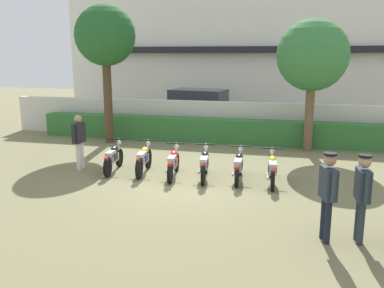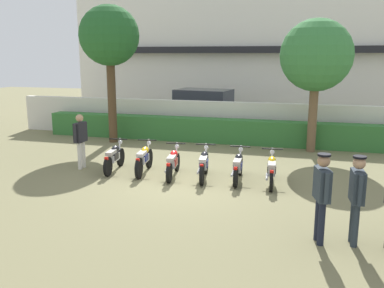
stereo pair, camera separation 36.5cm
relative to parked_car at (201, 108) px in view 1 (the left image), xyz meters
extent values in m
plane|color=olive|center=(1.65, -9.48, -0.94)|extent=(60.00, 60.00, 0.00)
cube|color=white|center=(1.65, 5.94, 2.58)|extent=(20.87, 6.00, 7.03)
cube|color=black|center=(1.65, 2.69, 2.93)|extent=(17.53, 0.50, 0.36)
cube|color=silver|center=(1.65, -2.96, -0.12)|extent=(19.83, 0.30, 1.64)
cube|color=#337033|center=(1.65, -3.66, -0.44)|extent=(15.86, 0.70, 0.99)
cube|color=silver|center=(0.05, -0.01, -0.20)|extent=(4.73, 2.50, 1.00)
cube|color=#2D333D|center=(-0.15, 0.02, 0.63)|extent=(2.92, 2.09, 0.65)
cylinder|color=black|center=(1.75, 0.67, -0.60)|extent=(0.71, 0.32, 0.68)
cylinder|color=black|center=(1.47, -1.16, -0.60)|extent=(0.71, 0.32, 0.68)
cylinder|color=black|center=(-1.37, 1.14, -0.60)|extent=(0.71, 0.32, 0.68)
cylinder|color=black|center=(-1.64, -0.69, -0.60)|extent=(0.71, 0.32, 0.68)
cylinder|color=#4C3823|center=(-2.85, -4.76, 0.82)|extent=(0.35, 0.35, 3.51)
sphere|color=#235B28|center=(-2.85, -4.76, 3.41)|extent=(2.41, 2.41, 2.41)
cylinder|color=brown|center=(5.15, -4.34, 0.39)|extent=(0.33, 0.33, 2.66)
sphere|color=#387A3D|center=(5.15, -4.34, 2.64)|extent=(2.62, 2.62, 2.62)
cylinder|color=black|center=(-0.88, -8.23, -0.64)|extent=(0.16, 0.60, 0.59)
cylinder|color=black|center=(-0.73, -9.43, -0.64)|extent=(0.16, 0.60, 0.59)
cube|color=silver|center=(-0.80, -8.88, -0.49)|extent=(0.27, 0.62, 0.22)
ellipsoid|color=black|center=(-0.82, -8.71, -0.26)|extent=(0.27, 0.46, 0.22)
cube|color=#B2ADA3|center=(-0.77, -9.11, -0.28)|extent=(0.26, 0.54, 0.10)
cube|color=red|center=(-0.72, -9.53, -0.36)|extent=(0.11, 0.09, 0.08)
cylinder|color=silver|center=(-0.87, -8.32, -0.32)|extent=(0.08, 0.23, 0.65)
cylinder|color=black|center=(-0.86, -8.41, 0.00)|extent=(0.60, 0.11, 0.04)
sphere|color=silver|center=(-0.88, -8.21, -0.14)|extent=(0.14, 0.14, 0.14)
cylinder|color=silver|center=(-0.89, -9.14, -0.62)|extent=(0.14, 0.55, 0.07)
cube|color=black|center=(-0.79, -8.93, -0.44)|extent=(0.28, 0.39, 0.20)
cylinder|color=black|center=(0.11, -8.20, -0.62)|extent=(0.17, 0.63, 0.63)
cylinder|color=black|center=(0.27, -9.41, -0.62)|extent=(0.17, 0.63, 0.63)
cube|color=silver|center=(0.20, -8.86, -0.47)|extent=(0.27, 0.62, 0.22)
ellipsoid|color=yellow|center=(0.18, -8.69, -0.24)|extent=(0.27, 0.46, 0.22)
cube|color=beige|center=(0.23, -9.08, -0.26)|extent=(0.26, 0.54, 0.10)
cube|color=red|center=(0.28, -9.51, -0.34)|extent=(0.11, 0.09, 0.08)
cylinder|color=silver|center=(0.13, -8.29, -0.30)|extent=(0.08, 0.23, 0.65)
cylinder|color=black|center=(0.14, -8.38, 0.02)|extent=(0.60, 0.11, 0.04)
sphere|color=silver|center=(0.11, -8.18, -0.12)|extent=(0.14, 0.14, 0.14)
cylinder|color=silver|center=(0.11, -9.12, -0.60)|extent=(0.14, 0.55, 0.07)
cube|color=navy|center=(0.20, -8.91, -0.42)|extent=(0.28, 0.39, 0.20)
cylinder|color=black|center=(1.09, -8.30, -0.65)|extent=(0.16, 0.57, 0.57)
cylinder|color=black|center=(1.26, -9.57, -0.65)|extent=(0.16, 0.57, 0.57)
cube|color=silver|center=(1.18, -8.99, -0.50)|extent=(0.28, 0.62, 0.22)
ellipsoid|color=red|center=(1.16, -8.82, -0.27)|extent=(0.28, 0.47, 0.22)
cube|color=#B2ADA3|center=(1.21, -9.22, -0.29)|extent=(0.27, 0.54, 0.10)
cube|color=red|center=(1.28, -9.67, -0.37)|extent=(0.11, 0.09, 0.08)
cylinder|color=silver|center=(1.10, -8.39, -0.33)|extent=(0.08, 0.23, 0.65)
cylinder|color=black|center=(1.12, -8.48, -0.01)|extent=(0.60, 0.12, 0.04)
sphere|color=silver|center=(1.09, -8.28, -0.15)|extent=(0.14, 0.14, 0.14)
cylinder|color=silver|center=(1.10, -9.25, -0.63)|extent=(0.14, 0.55, 0.07)
cube|color=#A51414|center=(1.19, -9.04, -0.45)|extent=(0.29, 0.39, 0.20)
cylinder|color=black|center=(2.04, -8.33, -0.63)|extent=(0.18, 0.63, 0.62)
cylinder|color=black|center=(2.22, -9.53, -0.63)|extent=(0.18, 0.63, 0.62)
cube|color=silver|center=(2.13, -8.98, -0.48)|extent=(0.28, 0.62, 0.22)
ellipsoid|color=black|center=(2.11, -8.81, -0.25)|extent=(0.28, 0.47, 0.22)
cube|color=beige|center=(2.17, -9.21, -0.27)|extent=(0.27, 0.54, 0.10)
cube|color=red|center=(2.23, -9.63, -0.35)|extent=(0.11, 0.09, 0.08)
cylinder|color=silver|center=(2.05, -8.42, -0.31)|extent=(0.08, 0.23, 0.65)
cylinder|color=black|center=(2.07, -8.51, 0.01)|extent=(0.60, 0.12, 0.04)
sphere|color=silver|center=(2.04, -8.31, -0.13)|extent=(0.14, 0.14, 0.14)
cylinder|color=silver|center=(2.05, -9.24, -0.61)|extent=(0.15, 0.55, 0.07)
cube|color=navy|center=(2.14, -9.03, -0.43)|extent=(0.29, 0.39, 0.20)
cylinder|color=black|center=(3.09, -8.21, -0.65)|extent=(0.12, 0.57, 0.57)
cylinder|color=black|center=(3.16, -9.47, -0.65)|extent=(0.12, 0.57, 0.57)
cube|color=silver|center=(3.13, -8.89, -0.50)|extent=(0.23, 0.61, 0.22)
ellipsoid|color=black|center=(3.12, -8.72, -0.27)|extent=(0.25, 0.45, 0.22)
cube|color=#B2ADA3|center=(3.14, -9.12, -0.29)|extent=(0.23, 0.53, 0.10)
cube|color=red|center=(3.17, -9.57, -0.37)|extent=(0.10, 0.09, 0.08)
cylinder|color=silver|center=(3.09, -8.30, -0.33)|extent=(0.06, 0.23, 0.65)
cylinder|color=black|center=(3.10, -8.39, -0.01)|extent=(0.60, 0.07, 0.04)
sphere|color=silver|center=(3.09, -8.19, -0.15)|extent=(0.14, 0.14, 0.14)
cylinder|color=silver|center=(3.02, -9.15, -0.63)|extent=(0.10, 0.55, 0.07)
cube|color=navy|center=(3.13, -8.94, -0.45)|extent=(0.26, 0.37, 0.20)
cylinder|color=black|center=(4.03, -8.34, -0.64)|extent=(0.14, 0.59, 0.59)
cylinder|color=black|center=(4.14, -9.56, -0.64)|extent=(0.14, 0.59, 0.59)
cube|color=silver|center=(4.09, -9.00, -0.49)|extent=(0.25, 0.61, 0.22)
ellipsoid|color=yellow|center=(4.08, -8.83, -0.26)|extent=(0.26, 0.46, 0.22)
cube|color=#B2ADA3|center=(4.11, -9.23, -0.28)|extent=(0.24, 0.54, 0.10)
cube|color=red|center=(4.15, -9.66, -0.36)|extent=(0.11, 0.09, 0.08)
cylinder|color=silver|center=(4.04, -8.43, -0.32)|extent=(0.07, 0.23, 0.65)
cylinder|color=black|center=(4.05, -8.52, 0.00)|extent=(0.60, 0.09, 0.04)
sphere|color=silver|center=(4.03, -8.32, -0.14)|extent=(0.14, 0.14, 0.14)
cylinder|color=silver|center=(3.99, -9.26, -0.62)|extent=(0.12, 0.55, 0.07)
cube|color=black|center=(4.09, -9.05, -0.44)|extent=(0.27, 0.38, 0.20)
cylinder|color=silver|center=(-1.95, -8.73, -0.50)|extent=(0.13, 0.13, 0.87)
cylinder|color=silver|center=(-1.95, -8.96, -0.50)|extent=(0.13, 0.13, 0.87)
cube|color=#232328|center=(-1.95, -8.85, 0.24)|extent=(0.22, 0.51, 0.62)
cylinder|color=#232328|center=(-1.95, -8.54, 0.26)|extent=(0.09, 0.09, 0.59)
cylinder|color=#232328|center=(-1.95, -9.15, 0.26)|extent=(0.09, 0.09, 0.59)
sphere|color=tan|center=(-1.95, -8.85, 0.70)|extent=(0.24, 0.24, 0.24)
cylinder|color=black|center=(5.34, -12.57, -0.50)|extent=(0.13, 0.13, 0.87)
cylinder|color=black|center=(5.29, -12.34, -0.50)|extent=(0.13, 0.13, 0.87)
cube|color=#28333D|center=(5.31, -12.45, 0.25)|extent=(0.34, 0.55, 0.62)
cylinder|color=#28333D|center=(5.39, -12.75, 0.26)|extent=(0.09, 0.09, 0.59)
cylinder|color=#28333D|center=(5.24, -12.16, 0.26)|extent=(0.09, 0.09, 0.59)
sphere|color=#9E7556|center=(5.31, -12.45, 0.70)|extent=(0.24, 0.24, 0.24)
cylinder|color=black|center=(5.31, -12.45, 0.82)|extent=(0.25, 0.25, 0.04)
cylinder|color=#28333D|center=(5.96, -12.46, -0.51)|extent=(0.13, 0.13, 0.86)
cylinder|color=#28333D|center=(5.94, -12.24, -0.51)|extent=(0.13, 0.13, 0.86)
cube|color=#28333D|center=(5.95, -12.35, 0.23)|extent=(0.26, 0.52, 0.61)
cylinder|color=#28333D|center=(5.97, -12.65, 0.24)|extent=(0.09, 0.09, 0.58)
cylinder|color=#28333D|center=(5.93, -12.05, 0.24)|extent=(0.09, 0.09, 0.58)
sphere|color=tan|center=(5.95, -12.35, 0.68)|extent=(0.23, 0.23, 0.23)
cylinder|color=black|center=(5.95, -12.35, 0.79)|extent=(0.24, 0.24, 0.04)
camera|label=1|loc=(4.62, -20.48, 2.64)|focal=38.94mm
camera|label=2|loc=(4.97, -20.38, 2.64)|focal=38.94mm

